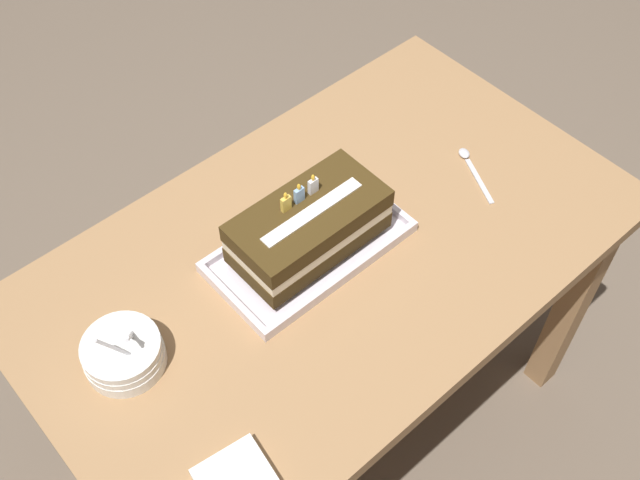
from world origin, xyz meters
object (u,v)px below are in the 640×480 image
at_px(foil_tray, 309,248).
at_px(serving_spoon_near_tray, 470,163).
at_px(birthday_cake, 309,226).
at_px(bowl_stack, 123,354).
at_px(napkin_pile, 236,480).

distance_m(foil_tray, serving_spoon_near_tray, 0.39).
bearing_deg(birthday_cake, bowl_stack, 176.25).
relative_size(foil_tray, serving_spoon_near_tray, 2.58).
height_order(bowl_stack, serving_spoon_near_tray, bowl_stack).
relative_size(bowl_stack, serving_spoon_near_tray, 0.94).
height_order(foil_tray, bowl_stack, bowl_stack).
xyz_separation_m(birthday_cake, napkin_pile, (-0.37, -0.26, -0.06)).
bearing_deg(serving_spoon_near_tray, foil_tray, 172.52).
bearing_deg(napkin_pile, birthday_cake, 34.95).
xyz_separation_m(foil_tray, birthday_cake, (0.00, 0.00, 0.07)).
xyz_separation_m(birthday_cake, serving_spoon_near_tray, (0.39, -0.05, -0.07)).
relative_size(birthday_cake, serving_spoon_near_tray, 1.98).
height_order(foil_tray, birthday_cake, birthday_cake).
xyz_separation_m(foil_tray, napkin_pile, (-0.37, -0.26, 0.00)).
xyz_separation_m(foil_tray, serving_spoon_near_tray, (0.39, -0.05, -0.00)).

